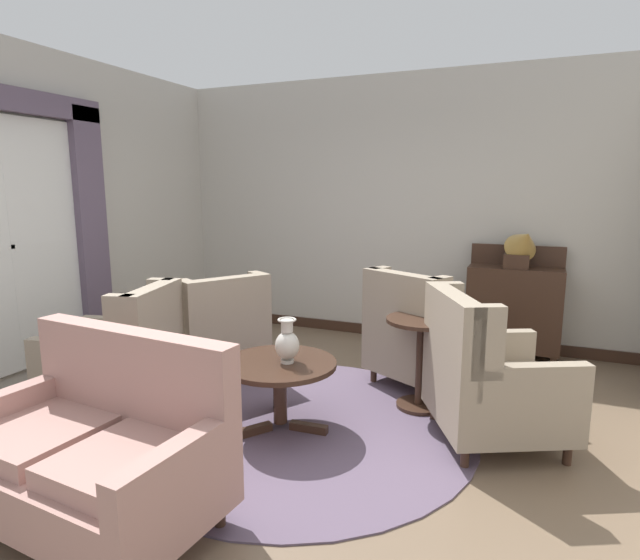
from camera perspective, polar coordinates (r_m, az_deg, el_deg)
ground at (r=3.74m, az=-4.77°, el=-17.53°), size 8.02×8.02×0.00m
wall_back at (r=5.99m, az=7.96°, el=7.69°), size 5.40×0.08×2.97m
wall_left at (r=5.64m, az=-25.08°, el=6.69°), size 0.08×4.01×2.97m
baseboard_back at (r=6.17m, az=7.50°, el=-5.66°), size 5.24×0.03×0.12m
area_rug at (r=3.97m, az=-2.69°, el=-15.63°), size 2.63×2.63×0.01m
window_with_curtains at (r=5.07m, az=-30.91°, el=4.95°), size 0.12×1.96×2.45m
coffee_table at (r=3.77m, az=-4.46°, el=-10.41°), size 0.82×0.82×0.51m
porcelain_vase at (r=3.67m, az=-3.64°, el=-6.99°), size 0.17×0.17×0.32m
settee at (r=3.02m, az=-23.41°, el=-16.83°), size 1.42×0.89×0.98m
armchair_far_left at (r=4.87m, az=-11.35°, el=-5.61°), size 1.10×1.09×0.97m
armchair_beside_settee at (r=4.63m, az=10.95°, el=-6.29°), size 1.06×1.11×1.04m
armchair_near_window at (r=3.76m, az=17.96°, el=-10.44°), size 1.11×1.12×1.05m
armchair_foreground_right at (r=4.33m, az=-21.13°, el=-8.09°), size 1.04×0.94×1.01m
side_table at (r=4.16m, az=11.05°, el=-8.07°), size 0.55×0.55×0.74m
sideboard at (r=5.62m, az=20.58°, el=-2.82°), size 0.91×0.35×1.15m
gramophone at (r=5.43m, az=21.44°, el=3.55°), size 0.42×0.48×0.49m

